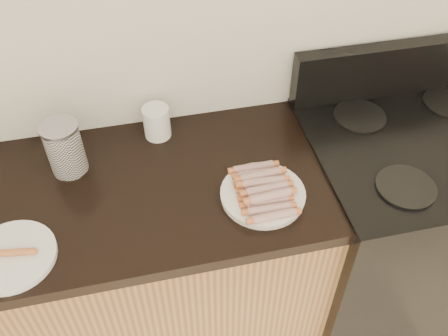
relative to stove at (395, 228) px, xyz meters
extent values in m
cube|color=silver|center=(-0.78, 0.32, 0.84)|extent=(4.00, 0.04, 2.60)
cube|color=olive|center=(-1.48, 0.01, -0.03)|extent=(2.20, 0.59, 0.86)
cube|color=black|center=(0.00, 0.00, -0.01)|extent=(0.76, 0.65, 0.90)
cube|color=black|center=(0.00, 0.00, 0.45)|extent=(0.76, 0.65, 0.01)
cube|color=black|center=(0.00, 0.28, 0.55)|extent=(0.76, 0.06, 0.20)
cylinder|color=black|center=(-0.17, -0.17, 0.46)|extent=(0.18, 0.18, 0.01)
cylinder|color=black|center=(-0.17, 0.17, 0.46)|extent=(0.18, 0.18, 0.01)
cylinder|color=white|center=(-0.59, -0.10, 0.45)|extent=(0.26, 0.26, 0.02)
cylinder|color=white|center=(-1.30, -0.17, 0.45)|extent=(0.31, 0.31, 0.02)
cylinder|color=maroon|center=(-0.59, -0.20, 0.47)|extent=(0.12, 0.03, 0.03)
cylinder|color=maroon|center=(-0.59, -0.17, 0.47)|extent=(0.12, 0.03, 0.03)
cylinder|color=maroon|center=(-0.59, -0.14, 0.47)|extent=(0.12, 0.03, 0.03)
cylinder|color=maroon|center=(-0.59, -0.12, 0.47)|extent=(0.12, 0.03, 0.03)
cylinder|color=maroon|center=(-0.59, -0.09, 0.47)|extent=(0.12, 0.03, 0.03)
cylinder|color=maroon|center=(-0.59, -0.06, 0.47)|extent=(0.12, 0.03, 0.03)
cylinder|color=maroon|center=(-0.59, -0.03, 0.47)|extent=(0.12, 0.03, 0.03)
cylinder|color=maroon|center=(-0.59, 0.00, 0.47)|extent=(0.12, 0.03, 0.03)
cylinder|color=maroon|center=(-0.59, -0.14, 0.50)|extent=(0.12, 0.03, 0.03)
cylinder|color=maroon|center=(-0.59, -0.12, 0.50)|extent=(0.12, 0.03, 0.03)
cylinder|color=maroon|center=(-0.59, -0.09, 0.50)|extent=(0.12, 0.03, 0.03)
cylinder|color=maroon|center=(-0.59, -0.06, 0.50)|extent=(0.12, 0.03, 0.03)
cylinder|color=#C46A44|center=(-1.30, -0.17, 0.47)|extent=(0.13, 0.04, 0.02)
cylinder|color=white|center=(-1.15, 0.14, 0.53)|extent=(0.11, 0.11, 0.16)
cylinder|color=silver|center=(-1.15, 0.14, 0.61)|extent=(0.11, 0.11, 0.01)
cylinder|color=silver|center=(-0.86, 0.24, 0.50)|extent=(0.10, 0.10, 0.11)
camera|label=1|loc=(-0.92, -1.03, 1.56)|focal=40.00mm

